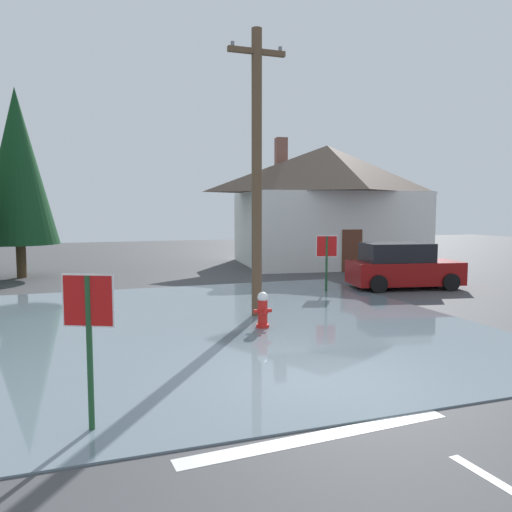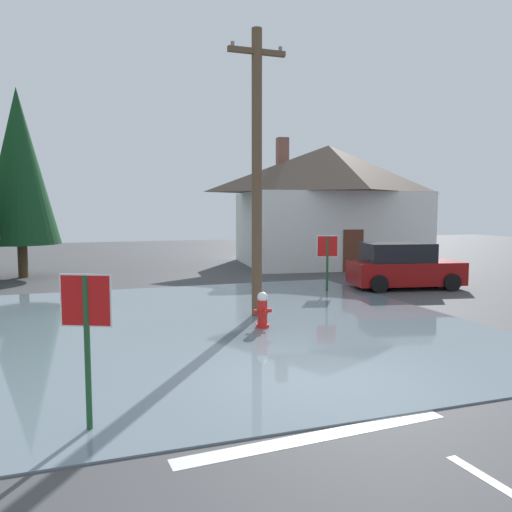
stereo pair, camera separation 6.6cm
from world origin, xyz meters
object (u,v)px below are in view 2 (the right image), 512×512
at_px(stop_sign_near, 86,320).
at_px(house, 328,203).
at_px(fire_hydrant, 263,311).
at_px(stop_sign_far, 327,252).
at_px(pine_tree_far_center, 19,167).
at_px(utility_pole, 257,169).
at_px(parked_car, 403,267).

distance_m(stop_sign_near, house, 21.87).
relative_size(fire_hydrant, stop_sign_far, 0.45).
height_order(house, pine_tree_far_center, pine_tree_far_center).
distance_m(house, pine_tree_far_center, 15.09).
bearing_deg(utility_pole, parked_car, 23.14).
height_order(house, parked_car, house).
height_order(stop_sign_near, stop_sign_far, stop_sign_near).
bearing_deg(parked_car, house, 81.76).
bearing_deg(stop_sign_near, pine_tree_far_center, 97.79).
bearing_deg(pine_tree_far_center, stop_sign_near, -82.21).
bearing_deg(parked_car, utility_pole, -156.86).
bearing_deg(stop_sign_far, utility_pole, -140.16).
distance_m(stop_sign_far, pine_tree_far_center, 13.68).
bearing_deg(utility_pole, stop_sign_far, 39.84).
bearing_deg(stop_sign_far, stop_sign_near, -131.69).
distance_m(parked_car, pine_tree_far_center, 16.43).
bearing_deg(house, pine_tree_far_center, -177.90).
relative_size(stop_sign_near, stop_sign_far, 1.05).
relative_size(parked_car, pine_tree_far_center, 0.53).
xyz_separation_m(utility_pole, pine_tree_far_center, (-6.92, 10.99, 0.73)).
distance_m(fire_hydrant, house, 15.72).
bearing_deg(house, stop_sign_far, -117.14).
bearing_deg(utility_pole, house, 54.99).
distance_m(utility_pole, parked_car, 8.11).
relative_size(stop_sign_far, pine_tree_far_center, 0.25).
relative_size(stop_sign_far, parked_car, 0.47).
xyz_separation_m(parked_car, pine_tree_far_center, (-13.76, 8.07, 3.96)).
height_order(utility_pole, stop_sign_far, utility_pole).
bearing_deg(fire_hydrant, pine_tree_far_center, 117.91).
distance_m(fire_hydrant, stop_sign_far, 6.25).
height_order(stop_sign_far, parked_car, stop_sign_far).
height_order(utility_pole, house, utility_pole).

